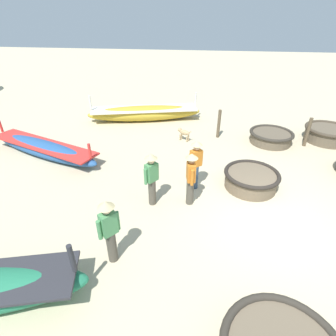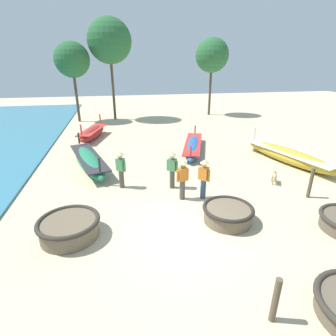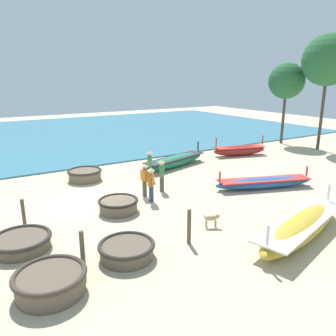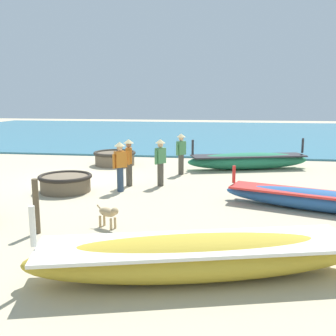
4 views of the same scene
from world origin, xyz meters
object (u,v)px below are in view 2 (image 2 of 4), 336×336
(coracle_upturned, at_px, (228,213))
(fisherman_standing_right, at_px, (183,177))
(tree_rightmost, at_px, (72,60))
(long_boat_white_hull, at_px, (193,146))
(coracle_front_right, at_px, (69,227))
(mooring_post_inland, at_px, (311,183))
(long_boat_ochre_hull, at_px, (289,156))
(fisherman_standing_left, at_px, (172,168))
(fisherman_with_hat, at_px, (204,176))
(fisherman_hauling, at_px, (121,167))
(tree_center, at_px, (212,55))
(dog, at_px, (275,176))
(long_boat_blue_hull, at_px, (92,133))
(long_boat_red_hull, at_px, (89,161))
(tree_right_mid, at_px, (110,41))
(mooring_post_shoreline, at_px, (275,300))

(coracle_upturned, relative_size, fisherman_standing_right, 1.06)
(tree_rightmost, bearing_deg, long_boat_white_hull, -53.59)
(fisherman_standing_right, bearing_deg, coracle_upturned, -58.83)
(coracle_front_right, bearing_deg, mooring_post_inland, 5.12)
(long_boat_ochre_hull, height_order, fisherman_standing_left, fisherman_standing_left)
(fisherman_with_hat, height_order, mooring_post_inland, fisherman_with_hat)
(tree_rightmost, bearing_deg, fisherman_hauling, -77.35)
(long_boat_white_hull, height_order, tree_center, tree_center)
(dog, bearing_deg, tree_rightmost, 122.43)
(coracle_front_right, distance_m, fisherman_hauling, 3.78)
(coracle_front_right, xyz_separation_m, long_boat_ochre_hull, (10.96, 4.67, 0.05))
(long_boat_blue_hull, xyz_separation_m, fisherman_with_hat, (5.01, -10.33, 0.54))
(coracle_front_right, relative_size, long_boat_white_hull, 0.36)
(long_boat_red_hull, xyz_separation_m, fisherman_with_hat, (4.82, -4.43, 0.58))
(long_boat_blue_hull, distance_m, fisherman_standing_right, 11.07)
(coracle_front_right, distance_m, long_boat_blue_hull, 11.97)
(fisherman_standing_left, relative_size, fisherman_with_hat, 1.00)
(coracle_upturned, relative_size, tree_right_mid, 0.20)
(fisherman_standing_left, relative_size, fisherman_hauling, 1.00)
(coracle_front_right, bearing_deg, long_boat_red_hull, 88.61)
(tree_center, bearing_deg, long_boat_blue_hull, -147.17)
(fisherman_standing_left, height_order, tree_center, tree_center)
(coracle_upturned, relative_size, tree_rightmost, 0.25)
(fisherman_hauling, bearing_deg, long_boat_white_hull, 43.96)
(long_boat_blue_hull, distance_m, long_boat_red_hull, 5.91)
(long_boat_blue_hull, distance_m, fisherman_hauling, 8.87)
(mooring_post_shoreline, bearing_deg, fisherman_standing_left, 96.20)
(tree_rightmost, bearing_deg, mooring_post_inland, -58.42)
(fisherman_with_hat, relative_size, mooring_post_inland, 1.29)
(long_boat_red_hull, distance_m, fisherman_standing_right, 5.91)
(fisherman_standing_right, xyz_separation_m, tree_right_mid, (-2.44, 17.33, 6.05))
(coracle_front_right, bearing_deg, tree_rightmost, 95.16)
(coracle_upturned, xyz_separation_m, tree_right_mid, (-3.59, 19.22, 6.69))
(long_boat_ochre_hull, height_order, mooring_post_inland, long_boat_ochre_hull)
(long_boat_red_hull, bearing_deg, fisherman_with_hat, -42.57)
(coracle_upturned, distance_m, long_boat_white_hull, 7.96)
(long_boat_blue_hull, xyz_separation_m, tree_rightmost, (-1.64, 6.62, 5.01))
(mooring_post_inland, distance_m, tree_rightmost, 21.39)
(dog, relative_size, mooring_post_shoreline, 0.56)
(long_boat_ochre_hull, bearing_deg, mooring_post_shoreline, -126.18)
(coracle_front_right, bearing_deg, long_boat_white_hull, 50.62)
(long_boat_ochre_hull, relative_size, dog, 9.65)
(fisherman_standing_left, distance_m, mooring_post_shoreline, 6.81)
(coracle_front_right, xyz_separation_m, mooring_post_inland, (9.24, 0.83, 0.30))
(tree_rightmost, bearing_deg, tree_center, 3.79)
(coracle_front_right, height_order, coracle_upturned, coracle_front_right)
(coracle_front_right, bearing_deg, tree_center, 59.26)
(fisherman_standing_right, relative_size, fisherman_with_hat, 1.00)
(long_boat_blue_hull, xyz_separation_m, long_boat_ochre_hull, (11.00, -7.30, -0.02))
(long_boat_white_hull, xyz_separation_m, tree_center, (5.24, 11.74, 5.56))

